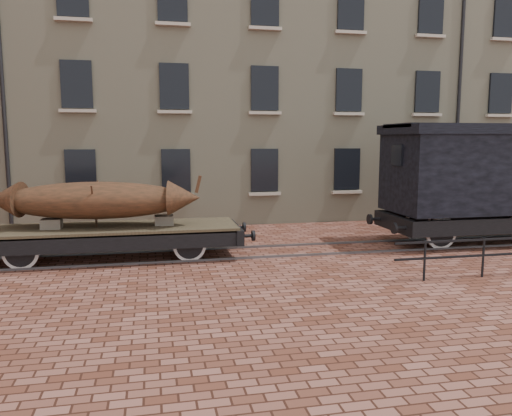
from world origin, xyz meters
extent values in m
plane|color=#562B1E|center=(0.00, 0.00, 0.00)|extent=(90.00, 90.00, 0.00)
cube|color=#BEB796|center=(3.00, 10.00, 7.00)|extent=(40.00, 10.00, 14.00)
cube|color=black|center=(-6.00, 4.96, 2.20)|extent=(1.10, 0.12, 1.70)
cube|color=#B8AB99|center=(-6.00, 4.90, 1.25)|extent=(1.30, 0.18, 0.12)
cube|color=black|center=(-2.50, 4.96, 2.20)|extent=(1.10, 0.12, 1.70)
cube|color=#B8AB99|center=(-2.50, 4.90, 1.25)|extent=(1.30, 0.18, 0.12)
cube|color=black|center=(1.00, 4.96, 2.20)|extent=(1.10, 0.12, 1.70)
cube|color=#B8AB99|center=(1.00, 4.90, 1.25)|extent=(1.30, 0.18, 0.12)
cube|color=black|center=(4.50, 4.96, 2.20)|extent=(1.10, 0.12, 1.70)
cube|color=#B8AB99|center=(4.50, 4.90, 1.25)|extent=(1.30, 0.18, 0.12)
cube|color=black|center=(8.00, 4.96, 2.20)|extent=(1.10, 0.12, 1.70)
cube|color=#B8AB99|center=(8.00, 4.90, 1.25)|extent=(1.30, 0.18, 0.12)
cube|color=black|center=(11.50, 4.96, 2.20)|extent=(1.10, 0.12, 1.70)
cube|color=#B8AB99|center=(11.50, 4.90, 1.25)|extent=(1.30, 0.18, 0.12)
cube|color=black|center=(-6.00, 4.96, 5.40)|extent=(1.10, 0.12, 1.70)
cube|color=#B8AB99|center=(-6.00, 4.90, 4.45)|extent=(1.30, 0.18, 0.12)
cube|color=black|center=(-2.50, 4.96, 5.40)|extent=(1.10, 0.12, 1.70)
cube|color=#B8AB99|center=(-2.50, 4.90, 4.45)|extent=(1.30, 0.18, 0.12)
cube|color=black|center=(1.00, 4.96, 5.40)|extent=(1.10, 0.12, 1.70)
cube|color=#B8AB99|center=(1.00, 4.90, 4.45)|extent=(1.30, 0.18, 0.12)
cube|color=black|center=(4.50, 4.96, 5.40)|extent=(1.10, 0.12, 1.70)
cube|color=#B8AB99|center=(4.50, 4.90, 4.45)|extent=(1.30, 0.18, 0.12)
cube|color=black|center=(8.00, 4.96, 5.40)|extent=(1.10, 0.12, 1.70)
cube|color=#B8AB99|center=(8.00, 4.90, 4.45)|extent=(1.30, 0.18, 0.12)
cube|color=black|center=(11.50, 4.96, 5.40)|extent=(1.10, 0.12, 1.70)
cube|color=#B8AB99|center=(11.50, 4.90, 4.45)|extent=(1.30, 0.18, 0.12)
cube|color=#B8AB99|center=(-6.00, 4.90, 7.65)|extent=(1.30, 0.18, 0.12)
cube|color=#B8AB99|center=(-2.50, 4.90, 7.65)|extent=(1.30, 0.18, 0.12)
cube|color=black|center=(1.00, 4.96, 8.60)|extent=(1.10, 0.12, 1.70)
cube|color=#B8AB99|center=(1.00, 4.90, 7.65)|extent=(1.30, 0.18, 0.12)
cube|color=black|center=(4.50, 4.96, 8.60)|extent=(1.10, 0.12, 1.70)
cube|color=#B8AB99|center=(4.50, 4.90, 7.65)|extent=(1.30, 0.18, 0.12)
cube|color=black|center=(8.00, 4.96, 8.60)|extent=(1.10, 0.12, 1.70)
cube|color=#B8AB99|center=(8.00, 4.90, 7.65)|extent=(1.30, 0.18, 0.12)
cube|color=black|center=(11.50, 4.96, 8.60)|extent=(1.10, 0.12, 1.70)
cube|color=#B8AB99|center=(11.50, 4.90, 7.65)|extent=(1.30, 0.18, 0.12)
cylinder|color=black|center=(9.50, 4.95, 7.00)|extent=(0.14, 0.14, 14.00)
cube|color=#59595E|center=(0.00, -0.72, 0.03)|extent=(30.00, 0.08, 0.06)
cube|color=#59595E|center=(0.00, 0.72, 0.03)|extent=(30.00, 0.08, 0.06)
cylinder|color=black|center=(3.00, -3.80, 0.50)|extent=(0.06, 0.06, 1.00)
cylinder|color=black|center=(4.60, -3.80, 0.50)|extent=(0.06, 0.06, 1.00)
cube|color=brown|center=(-4.64, 0.00, 0.90)|extent=(7.20, 2.11, 0.12)
cube|color=black|center=(-4.64, -0.98, 0.67)|extent=(7.20, 0.15, 0.43)
cube|color=black|center=(-4.64, 0.98, 0.67)|extent=(7.20, 0.15, 0.43)
cube|color=black|center=(-1.04, 0.00, 0.67)|extent=(0.21, 2.21, 0.43)
cylinder|color=black|center=(-0.78, -0.72, 0.67)|extent=(0.34, 0.10, 0.10)
cylinder|color=black|center=(-0.61, -0.72, 0.67)|extent=(0.08, 0.31, 0.31)
cylinder|color=black|center=(-0.78, 0.72, 0.67)|extent=(0.34, 0.10, 0.10)
cylinder|color=black|center=(-0.61, 0.72, 0.67)|extent=(0.08, 0.31, 0.31)
cylinder|color=black|center=(-6.85, 0.00, 0.46)|extent=(0.10, 1.82, 0.10)
cylinder|color=silver|center=(-6.85, -0.72, 0.46)|extent=(0.92, 0.07, 0.92)
cylinder|color=black|center=(-6.85, -0.72, 0.46)|extent=(0.76, 0.10, 0.76)
cube|color=black|center=(-6.85, -0.84, 0.69)|extent=(0.86, 0.08, 0.10)
cylinder|color=silver|center=(-6.85, 0.72, 0.46)|extent=(0.92, 0.07, 0.92)
cylinder|color=black|center=(-6.85, 0.72, 0.46)|extent=(0.76, 0.10, 0.76)
cube|color=black|center=(-6.85, 0.84, 0.69)|extent=(0.86, 0.08, 0.10)
cylinder|color=black|center=(-2.44, 0.00, 0.46)|extent=(0.10, 1.82, 0.10)
cylinder|color=silver|center=(-2.44, -0.72, 0.46)|extent=(0.92, 0.07, 0.92)
cylinder|color=black|center=(-2.44, -0.72, 0.46)|extent=(0.76, 0.10, 0.76)
cube|color=black|center=(-2.44, -0.84, 0.69)|extent=(0.86, 0.08, 0.10)
cylinder|color=silver|center=(-2.44, 0.72, 0.46)|extent=(0.92, 0.07, 0.92)
cylinder|color=black|center=(-2.44, 0.72, 0.46)|extent=(0.76, 0.10, 0.76)
cube|color=black|center=(-2.44, 0.84, 0.69)|extent=(0.86, 0.08, 0.10)
cube|color=black|center=(-4.64, 0.00, 0.53)|extent=(3.84, 0.06, 0.06)
cube|color=#6D645A|center=(-6.18, 0.00, 1.09)|extent=(0.53, 0.48, 0.27)
cube|color=#6D645A|center=(-3.11, 0.00, 1.09)|extent=(0.53, 0.48, 0.27)
ellipsoid|color=brown|center=(-4.98, 0.00, 1.72)|extent=(5.36, 2.20, 1.04)
cone|color=brown|center=(-7.44, 0.28, 1.76)|extent=(1.00, 1.08, 0.99)
cone|color=brown|center=(-2.53, -0.28, 1.76)|extent=(1.00, 1.08, 0.99)
cube|color=brown|center=(-2.13, -0.33, 2.15)|extent=(0.22, 0.13, 0.50)
cylinder|color=#4C3424|center=(-4.98, -0.42, 1.58)|extent=(0.04, 0.89, 1.27)
cylinder|color=#4C3424|center=(-4.98, 0.42, 1.58)|extent=(0.04, 0.89, 1.27)
cube|color=black|center=(7.43, -1.19, 0.76)|extent=(6.49, 0.17, 0.49)
cube|color=black|center=(7.43, 1.19, 0.76)|extent=(6.49, 0.17, 0.49)
cube|color=black|center=(4.18, 0.00, 0.76)|extent=(0.24, 2.60, 0.49)
cylinder|color=black|center=(3.69, -0.87, 0.76)|extent=(0.09, 0.35, 0.35)
cylinder|color=black|center=(3.69, 0.87, 0.76)|extent=(0.09, 0.35, 0.35)
cylinder|color=black|center=(5.37, 0.00, 0.52)|extent=(0.11, 2.05, 0.11)
cylinder|color=silver|center=(5.37, -0.72, 0.52)|extent=(1.04, 0.08, 1.04)
cylinder|color=black|center=(5.37, -0.72, 0.52)|extent=(0.85, 0.11, 0.85)
cylinder|color=silver|center=(5.37, 0.72, 0.52)|extent=(1.04, 0.08, 1.04)
cylinder|color=black|center=(5.37, 0.72, 0.52)|extent=(0.85, 0.11, 0.85)
cube|color=black|center=(7.43, 0.00, 2.33)|extent=(6.49, 2.60, 2.49)
cube|color=black|center=(7.43, 0.00, 3.72)|extent=(6.68, 2.75, 0.30)
cube|color=black|center=(7.43, 0.00, 3.84)|extent=(6.68, 1.84, 0.13)
cube|color=black|center=(4.16, 0.00, 2.92)|extent=(0.09, 0.65, 0.65)
camera|label=1|loc=(-3.41, -14.50, 3.39)|focal=35.00mm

